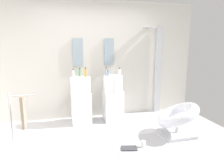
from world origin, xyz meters
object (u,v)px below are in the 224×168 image
object	(u,v)px
magazine_charcoal	(129,148)
soap_bottle_clear	(73,73)
soap_bottle_white	(120,72)
soap_bottle_grey	(106,72)
soap_bottle_blue	(108,73)
soap_bottle_green	(80,72)
lounge_chair	(178,117)
soap_bottle_amber	(86,73)
pedestal_sink_right	(113,98)
shower_column	(158,68)
towel_rack	(21,113)
pedestal_sink_left	(81,100)
coffee_mug	(143,144)

from	to	relation	value
magazine_charcoal	soap_bottle_clear	distance (m)	1.89
soap_bottle_white	soap_bottle_grey	xyz separation A→B (m)	(-0.28, 0.03, 0.01)
soap_bottle_blue	soap_bottle_green	size ratio (longest dim) A/B	0.74
lounge_chair	soap_bottle_amber	distance (m)	1.98
soap_bottle_grey	lounge_chair	bearing A→B (deg)	-44.75
pedestal_sink_right	shower_column	world-z (taller)	shower_column
towel_rack	soap_bottle_clear	size ratio (longest dim) A/B	5.61
magazine_charcoal	soap_bottle_amber	xyz separation A→B (m)	(-0.50, 1.32, 1.06)
pedestal_sink_right	soap_bottle_blue	size ratio (longest dim) A/B	8.25
pedestal_sink_right	soap_bottle_amber	distance (m)	0.82
soap_bottle_blue	soap_bottle_grey	distance (m)	0.05
soap_bottle_white	soap_bottle_green	xyz separation A→B (m)	(-0.83, 0.13, 0.00)
pedestal_sink_left	towel_rack	size ratio (longest dim) A/B	1.15
soap_bottle_grey	soap_bottle_amber	bearing A→B (deg)	-176.69
pedestal_sink_left	soap_bottle_green	size ratio (longest dim) A/B	6.07
soap_bottle_blue	soap_bottle_grey	world-z (taller)	soap_bottle_grey
coffee_mug	pedestal_sink_right	bearing A→B (deg)	96.83
magazine_charcoal	soap_bottle_white	xyz separation A→B (m)	(0.22, 1.31, 1.05)
coffee_mug	pedestal_sink_left	bearing A→B (deg)	122.71
pedestal_sink_left	soap_bottle_amber	world-z (taller)	soap_bottle_amber
pedestal_sink_right	lounge_chair	world-z (taller)	pedestal_sink_right
pedestal_sink_left	soap_bottle_green	world-z (taller)	soap_bottle_green
pedestal_sink_right	lounge_chair	xyz separation A→B (m)	(0.93, -1.06, -0.15)
towel_rack	soap_bottle_blue	bearing A→B (deg)	32.62
coffee_mug	soap_bottle_clear	bearing A→B (deg)	125.75
pedestal_sink_right	coffee_mug	size ratio (longest dim) A/B	10.54
lounge_chair	soap_bottle_white	bearing A→B (deg)	127.33
pedestal_sink_left	lounge_chair	bearing A→B (deg)	-33.05
soap_bottle_green	soap_bottle_grey	xyz separation A→B (m)	(0.54, -0.11, 0.00)
soap_bottle_clear	soap_bottle_grey	bearing A→B (deg)	-3.32
lounge_chair	soap_bottle_amber	size ratio (longest dim) A/B	5.24
soap_bottle_clear	soap_bottle_blue	size ratio (longest dim) A/B	1.28
shower_column	towel_rack	size ratio (longest dim) A/B	2.16
soap_bottle_blue	soap_bottle_green	xyz separation A→B (m)	(-0.58, 0.08, 0.02)
soap_bottle_green	towel_rack	bearing A→B (deg)	-132.50
soap_bottle_blue	soap_bottle_clear	bearing A→B (deg)	178.60
soap_bottle_blue	lounge_chair	bearing A→B (deg)	-46.23
shower_column	soap_bottle_white	size ratio (longest dim) A/B	12.06
pedestal_sink_left	shower_column	xyz separation A→B (m)	(1.89, 0.30, 0.58)
pedestal_sink_right	soap_bottle_grey	world-z (taller)	soap_bottle_grey
shower_column	soap_bottle_clear	world-z (taller)	shower_column
shower_column	magazine_charcoal	size ratio (longest dim) A/B	8.08
lounge_chair	coffee_mug	bearing A→B (deg)	-160.87
pedestal_sink_right	soap_bottle_white	distance (m)	0.58
magazine_charcoal	pedestal_sink_right	bearing A→B (deg)	99.52
soap_bottle_clear	soap_bottle_white	world-z (taller)	same
pedestal_sink_right	soap_bottle_amber	size ratio (longest dim) A/B	5.51
pedestal_sink_left	lounge_chair	distance (m)	1.95
lounge_chair	soap_bottle_amber	world-z (taller)	soap_bottle_amber
shower_column	soap_bottle_amber	bearing A→B (deg)	-169.91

